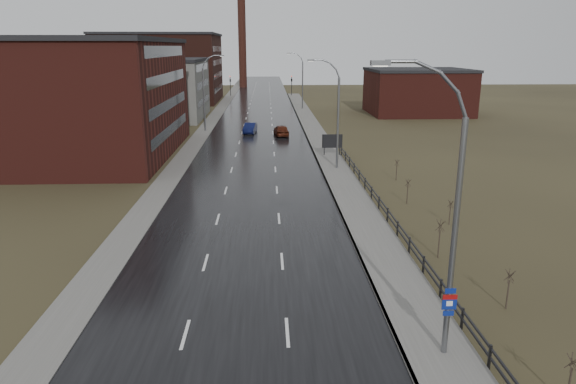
{
  "coord_description": "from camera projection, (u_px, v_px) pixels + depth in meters",
  "views": [
    {
      "loc": [
        1.5,
        -16.6,
        12.52
      ],
      "look_at": [
        2.86,
        16.9,
        3.0
      ],
      "focal_mm": 32.0,
      "sensor_mm": 36.0,
      "label": 1
    }
  ],
  "objects": [
    {
      "name": "car_near",
      "position": [
        250.0,
        128.0,
        76.4
      ],
      "size": [
        2.13,
        4.78,
        1.53
      ],
      "primitive_type": "imported",
      "rotation": [
        0.0,
        0.0,
        -0.11
      ],
      "color": "#0B1038",
      "rests_on": "ground"
    },
    {
      "name": "warehouse_near",
      "position": [
        75.0,
        98.0,
        59.9
      ],
      "size": [
        22.44,
        28.56,
        13.5
      ],
      "color": "#471914",
      "rests_on": "ground"
    },
    {
      "name": "shrub_b",
      "position": [
        508.0,
        288.0,
        25.13
      ],
      "size": [
        0.5,
        0.52,
        2.07
      ],
      "color": "#382D23",
      "rests_on": "ground"
    },
    {
      "name": "guardrail",
      "position": [
        390.0,
        216.0,
        37.12
      ],
      "size": [
        0.1,
        53.05,
        1.1
      ],
      "color": "black",
      "rests_on": "ground"
    },
    {
      "name": "streetlight_main",
      "position": [
        448.0,
        219.0,
        19.91
      ],
      "size": [
        3.91,
        0.29,
        12.11
      ],
      "color": "slate",
      "rests_on": "ground"
    },
    {
      "name": "streetlight_right_far",
      "position": [
        301.0,
        81.0,
        104.55
      ],
      "size": [
        3.36,
        0.28,
        11.35
      ],
      "color": "slate",
      "rests_on": "ground"
    },
    {
      "name": "shrub_d",
      "position": [
        450.0,
        212.0,
        37.16
      ],
      "size": [
        0.45,
        0.47,
        1.87
      ],
      "color": "#382D23",
      "rests_on": "ground"
    },
    {
      "name": "billboard",
      "position": [
        332.0,
        142.0,
        60.15
      ],
      "size": [
        2.39,
        0.17,
        2.65
      ],
      "color": "black",
      "rests_on": "ground"
    },
    {
      "name": "shrub_f",
      "position": [
        397.0,
        169.0,
        49.55
      ],
      "size": [
        0.49,
        0.52,
        2.06
      ],
      "color": "#382D23",
      "rests_on": "ground"
    },
    {
      "name": "shrub_c",
      "position": [
        439.0,
        238.0,
        31.23
      ],
      "size": [
        0.58,
        0.61,
        2.43
      ],
      "color": "#382D23",
      "rests_on": "ground"
    },
    {
      "name": "shrub_e",
      "position": [
        408.0,
        191.0,
        42.11
      ],
      "size": [
        0.5,
        0.53,
        2.1
      ],
      "color": "#382D23",
      "rests_on": "ground"
    },
    {
      "name": "streetlight_left",
      "position": [
        206.0,
        93.0,
        77.01
      ],
      "size": [
        3.36,
        0.28,
        11.35
      ],
      "color": "slate",
      "rests_on": "ground"
    },
    {
      "name": "car_far",
      "position": [
        281.0,
        131.0,
        74.17
      ],
      "size": [
        2.32,
        4.95,
        1.64
      ],
      "primitive_type": "imported",
      "rotation": [
        0.0,
        0.0,
        3.22
      ],
      "color": "#4B1A0C",
      "rests_on": "ground"
    },
    {
      "name": "streetlight_right_mid",
      "position": [
        335.0,
        114.0,
        52.65
      ],
      "size": [
        3.36,
        0.28,
        11.35
      ],
      "color": "slate",
      "rests_on": "ground"
    },
    {
      "name": "smokestack",
      "position": [
        242.0,
        37.0,
        159.01
      ],
      "size": [
        2.7,
        2.7,
        30.7
      ],
      "color": "#331611",
      "rests_on": "ground"
    },
    {
      "name": "shrub_a",
      "position": [
        570.0,
        378.0,
        18.36
      ],
      "size": [
        0.48,
        0.51,
        2.03
      ],
      "color": "#382D23",
      "rests_on": "ground"
    },
    {
      "name": "road",
      "position": [
        257.0,
        133.0,
        76.98
      ],
      "size": [
        14.0,
        300.0,
        0.06
      ],
      "primitive_type": "cube",
      "color": "black",
      "rests_on": "ground"
    },
    {
      "name": "sidewalk_right",
      "position": [
        336.0,
        171.0,
        53.27
      ],
      "size": [
        3.2,
        180.0,
        0.18
      ],
      "primitive_type": "cube",
      "color": "#595651",
      "rests_on": "ground"
    },
    {
      "name": "curb_right",
      "position": [
        322.0,
        171.0,
        53.21
      ],
      "size": [
        0.16,
        180.0,
        0.18
      ],
      "primitive_type": "cube",
      "color": "slate",
      "rests_on": "ground"
    },
    {
      "name": "building_right",
      "position": [
        417.0,
        91.0,
        98.15
      ],
      "size": [
        18.36,
        16.32,
        8.5
      ],
      "color": "#471914",
      "rests_on": "ground"
    },
    {
      "name": "sidewalk_left",
      "position": [
        203.0,
        133.0,
        76.65
      ],
      "size": [
        2.4,
        260.0,
        0.12
      ],
      "primitive_type": "cube",
      "color": "#595651",
      "rests_on": "ground"
    },
    {
      "name": "traffic_light_left",
      "position": [
        230.0,
        78.0,
        133.08
      ],
      "size": [
        0.58,
        2.73,
        5.3
      ],
      "color": "black",
      "rests_on": "ground"
    },
    {
      "name": "traffic_light_right",
      "position": [
        292.0,
        78.0,
        133.71
      ],
      "size": [
        0.58,
        2.73,
        5.3
      ],
      "color": "black",
      "rests_on": "ground"
    },
    {
      "name": "warehouse_far",
      "position": [
        162.0,
        68.0,
        120.1
      ],
      "size": [
        26.52,
        24.48,
        15.5
      ],
      "color": "#331611",
      "rests_on": "ground"
    },
    {
      "name": "warehouse_mid",
      "position": [
        158.0,
        88.0,
        92.14
      ],
      "size": [
        16.32,
        20.4,
        10.5
      ],
      "color": "slate",
      "rests_on": "ground"
    }
  ]
}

